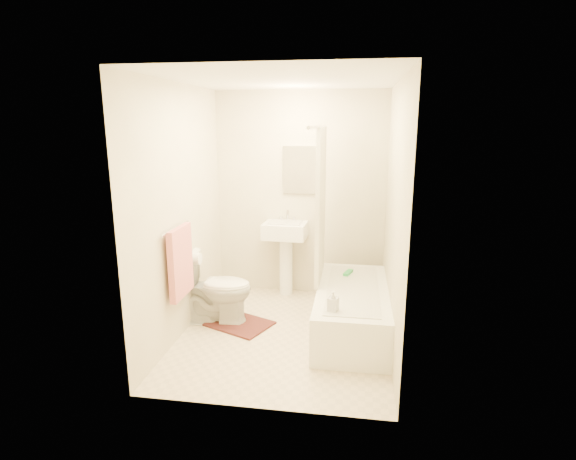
# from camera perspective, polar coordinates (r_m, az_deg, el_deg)

# --- Properties ---
(floor) EXTENTS (2.40, 2.40, 0.00)m
(floor) POSITION_cam_1_polar(r_m,az_deg,el_deg) (4.56, -0.49, -13.07)
(floor) COLOR beige
(floor) RESTS_ON ground
(ceiling) EXTENTS (2.40, 2.40, 0.00)m
(ceiling) POSITION_cam_1_polar(r_m,az_deg,el_deg) (4.09, -0.56, 18.58)
(ceiling) COLOR white
(ceiling) RESTS_ON ground
(wall_back) EXTENTS (2.00, 0.02, 2.40)m
(wall_back) POSITION_cam_1_polar(r_m,az_deg,el_deg) (5.33, 1.55, 4.45)
(wall_back) COLOR beige
(wall_back) RESTS_ON ground
(wall_left) EXTENTS (0.02, 2.40, 2.40)m
(wall_left) POSITION_cam_1_polar(r_m,az_deg,el_deg) (4.43, -13.41, 2.23)
(wall_left) COLOR beige
(wall_left) RESTS_ON ground
(wall_right) EXTENTS (0.02, 2.40, 2.40)m
(wall_right) POSITION_cam_1_polar(r_m,az_deg,el_deg) (4.12, 13.34, 1.41)
(wall_right) COLOR beige
(wall_right) RESTS_ON ground
(mirror) EXTENTS (0.40, 0.03, 0.55)m
(mirror) POSITION_cam_1_polar(r_m,az_deg,el_deg) (5.27, 1.55, 7.64)
(mirror) COLOR white
(mirror) RESTS_ON wall_back
(curtain_rod) EXTENTS (0.03, 1.70, 0.03)m
(curtain_rod) POSITION_cam_1_polar(r_m,az_deg,el_deg) (4.14, 3.89, 12.95)
(curtain_rod) COLOR silver
(curtain_rod) RESTS_ON wall_back
(shower_curtain) EXTENTS (0.04, 0.80, 1.55)m
(shower_curtain) POSITION_cam_1_polar(r_m,az_deg,el_deg) (4.61, 4.17, 3.25)
(shower_curtain) COLOR silver
(shower_curtain) RESTS_ON curtain_rod
(towel_bar) EXTENTS (0.02, 0.60, 0.02)m
(towel_bar) POSITION_cam_1_polar(r_m,az_deg,el_deg) (4.21, -14.09, 0.22)
(towel_bar) COLOR silver
(towel_bar) RESTS_ON wall_left
(towel) EXTENTS (0.06, 0.45, 0.66)m
(towel) POSITION_cam_1_polar(r_m,az_deg,el_deg) (4.28, -13.48, -3.97)
(towel) COLOR #CC7266
(towel) RESTS_ON towel_bar
(toilet_paper) EXTENTS (0.11, 0.12, 0.12)m
(toilet_paper) POSITION_cam_1_polar(r_m,az_deg,el_deg) (4.63, -11.72, -3.57)
(toilet_paper) COLOR white
(toilet_paper) RESTS_ON wall_left
(toilet) EXTENTS (0.78, 0.46, 0.74)m
(toilet) POSITION_cam_1_polar(r_m,az_deg,el_deg) (4.74, -9.19, -7.27)
(toilet) COLOR white
(toilet) RESTS_ON floor
(sink) EXTENTS (0.52, 0.42, 0.97)m
(sink) POSITION_cam_1_polar(r_m,az_deg,el_deg) (5.37, -0.30, -3.27)
(sink) COLOR white
(sink) RESTS_ON floor
(bathtub) EXTENTS (0.69, 1.58, 0.44)m
(bathtub) POSITION_cam_1_polar(r_m,az_deg,el_deg) (4.58, 8.13, -9.99)
(bathtub) COLOR white
(bathtub) RESTS_ON floor
(bath_mat) EXTENTS (0.75, 0.67, 0.02)m
(bath_mat) POSITION_cam_1_polar(r_m,az_deg,el_deg) (4.77, -6.17, -11.75)
(bath_mat) COLOR #51201B
(bath_mat) RESTS_ON floor
(soap_bottle) EXTENTS (0.11, 0.11, 0.18)m
(soap_bottle) POSITION_cam_1_polar(r_m,az_deg,el_deg) (3.93, 5.75, -9.01)
(soap_bottle) COLOR white
(soap_bottle) RESTS_ON bathtub
(scrub_brush) EXTENTS (0.11, 0.19, 0.04)m
(scrub_brush) POSITION_cam_1_polar(r_m,az_deg,el_deg) (4.89, 7.63, -5.42)
(scrub_brush) COLOR green
(scrub_brush) RESTS_ON bathtub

